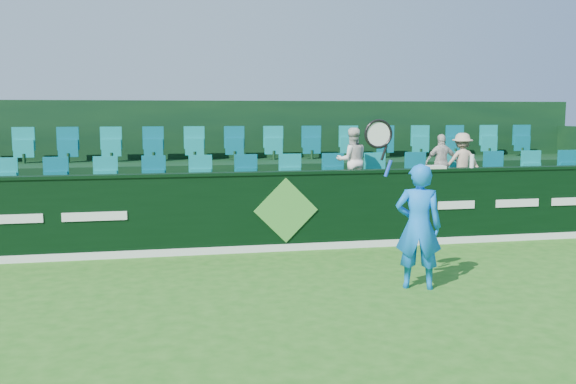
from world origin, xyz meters
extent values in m
plane|color=#246618|center=(0.00, 0.00, 0.00)|extent=(60.00, 60.00, 0.00)
cube|color=black|center=(0.00, 4.00, 0.65)|extent=(16.00, 0.20, 1.30)
cube|color=black|center=(0.00, 4.00, 1.32)|extent=(16.00, 0.24, 0.05)
cube|color=white|center=(0.00, 3.89, 0.06)|extent=(16.00, 0.02, 0.12)
cube|color=green|center=(0.00, 3.88, 0.70)|extent=(1.10, 0.02, 1.10)
cube|color=white|center=(-4.30, 3.89, 0.70)|extent=(0.85, 0.01, 0.14)
cube|color=white|center=(-3.10, 3.89, 0.70)|extent=(1.00, 0.01, 0.14)
cube|color=white|center=(3.10, 3.89, 0.70)|extent=(0.70, 0.01, 0.14)
cube|color=white|center=(4.30, 3.89, 0.70)|extent=(0.85, 0.01, 0.14)
cube|color=white|center=(5.50, 3.89, 0.70)|extent=(1.00, 0.01, 0.14)
cube|color=black|center=(0.00, 5.10, 0.40)|extent=(16.00, 2.00, 0.80)
cube|color=black|center=(0.00, 7.00, 0.65)|extent=(16.00, 1.80, 1.30)
cube|color=black|center=(0.00, 8.00, 1.30)|extent=(16.00, 0.20, 2.60)
cube|color=teal|center=(0.00, 5.50, 1.10)|extent=(13.50, 0.50, 0.60)
cube|color=teal|center=(0.00, 7.30, 1.60)|extent=(13.50, 0.50, 0.60)
imported|color=blue|center=(1.27, 1.29, 0.84)|extent=(0.71, 0.59, 1.67)
cylinder|color=#143FBF|center=(0.79, 1.19, 1.63)|extent=(0.11, 0.04, 0.22)
cylinder|color=black|center=(0.73, 1.19, 1.83)|extent=(0.10, 0.03, 0.20)
torus|color=black|center=(0.65, 1.19, 2.07)|extent=(0.48, 0.04, 0.48)
cylinder|color=silver|center=(0.65, 1.19, 2.07)|extent=(0.39, 0.01, 0.39)
imported|color=white|center=(1.54, 5.12, 1.43)|extent=(0.64, 0.51, 1.25)
imported|color=beige|center=(3.37, 5.12, 1.36)|extent=(0.67, 0.31, 1.12)
imported|color=#CAAF8E|center=(3.81, 5.12, 1.37)|extent=(0.77, 0.48, 1.14)
cube|color=silver|center=(2.71, 4.00, 1.38)|extent=(0.36, 0.23, 0.05)
cylinder|color=white|center=(3.43, 4.00, 1.47)|extent=(0.08, 0.08, 0.24)
camera|label=1|loc=(-2.13, -6.56, 2.34)|focal=40.00mm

